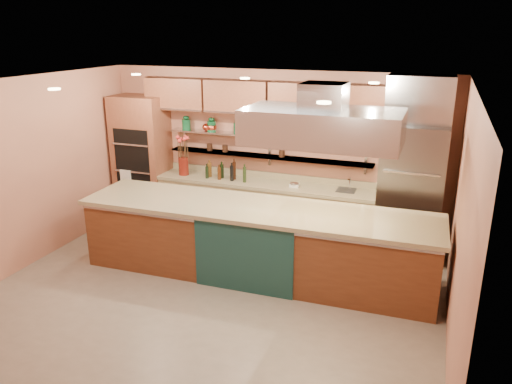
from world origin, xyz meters
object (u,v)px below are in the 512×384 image
at_px(flower_vase, 184,166).
at_px(copper_kettle, 207,127).
at_px(refrigerator, 410,192).
at_px(green_canister, 255,130).
at_px(kitchen_scale, 294,184).
at_px(island, 256,241).

height_order(flower_vase, copper_kettle, copper_kettle).
bearing_deg(refrigerator, flower_vase, 179.85).
relative_size(refrigerator, flower_vase, 6.67).
xyz_separation_m(flower_vase, green_canister, (1.28, 0.22, 0.71)).
bearing_deg(kitchen_scale, green_canister, 162.67).
relative_size(flower_vase, green_canister, 1.90).
bearing_deg(green_canister, flower_vase, -170.26).
distance_m(refrigerator, flower_vase, 3.92).
xyz_separation_m(flower_vase, kitchen_scale, (2.07, 0.00, -0.11)).
bearing_deg(island, refrigerator, 34.57).
bearing_deg(refrigerator, copper_kettle, 176.28).
bearing_deg(refrigerator, island, -143.94).
height_order(kitchen_scale, copper_kettle, copper_kettle).
distance_m(island, flower_vase, 2.49).
xyz_separation_m(refrigerator, green_canister, (-2.64, 0.23, 0.75)).
xyz_separation_m(island, copper_kettle, (-1.55, 1.68, 1.26)).
distance_m(island, green_canister, 2.21).
height_order(copper_kettle, green_canister, green_canister).
bearing_deg(green_canister, refrigerator, -4.98).
bearing_deg(copper_kettle, kitchen_scale, -7.42).
bearing_deg(flower_vase, green_canister, 9.74).
height_order(refrigerator, flower_vase, refrigerator).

